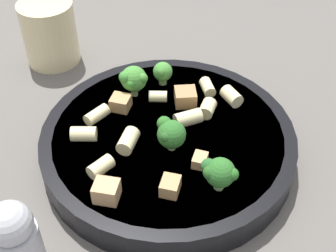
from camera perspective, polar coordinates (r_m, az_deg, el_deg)
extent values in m
plane|color=#5B5651|center=(0.54, 0.00, -3.47)|extent=(2.00, 2.00, 0.00)
cylinder|color=black|center=(0.52, 0.00, -2.18)|extent=(0.28, 0.28, 0.03)
cylinder|color=beige|center=(0.51, 0.00, -1.06)|extent=(0.25, 0.25, 0.01)
torus|color=black|center=(0.51, 0.00, -0.98)|extent=(0.28, 0.28, 0.00)
cylinder|color=#84AD60|center=(0.46, 6.23, -6.96)|extent=(0.01, 0.01, 0.01)
sphere|color=#2D6B28|center=(0.45, 6.38, -5.67)|extent=(0.03, 0.03, 0.03)
sphere|color=#286623|center=(0.44, 7.84, -5.85)|extent=(0.01, 0.01, 0.01)
sphere|color=#275D23|center=(0.44, 5.18, -5.68)|extent=(0.01, 0.01, 0.01)
sphere|color=#28602A|center=(0.45, 4.95, -4.87)|extent=(0.01, 0.01, 0.01)
cylinder|color=#9EC175|center=(0.56, -4.12, 4.36)|extent=(0.01, 0.01, 0.01)
sphere|color=#478E38|center=(0.55, -4.20, 5.76)|extent=(0.03, 0.03, 0.03)
sphere|color=#3E9131|center=(0.54, -4.50, 5.21)|extent=(0.01, 0.01, 0.01)
sphere|color=#438A33|center=(0.54, -3.11, 5.85)|extent=(0.01, 0.01, 0.01)
sphere|color=#3F8935|center=(0.54, -5.26, 5.93)|extent=(0.01, 0.01, 0.01)
cylinder|color=#93B766|center=(0.49, 0.43, -2.29)|extent=(0.01, 0.01, 0.01)
sphere|color=#2D6B28|center=(0.48, 0.44, -1.03)|extent=(0.03, 0.03, 0.03)
sphere|color=#2C6127|center=(0.47, -0.18, -1.27)|extent=(0.01, 0.01, 0.01)
sphere|color=#2E6E27|center=(0.48, 0.01, 0.23)|extent=(0.02, 0.02, 0.02)
cylinder|color=#84AD60|center=(0.58, -0.63, 5.63)|extent=(0.01, 0.01, 0.01)
sphere|color=#478E38|center=(0.57, -0.64, 6.65)|extent=(0.02, 0.02, 0.02)
sphere|color=#407D30|center=(0.56, -0.80, 6.57)|extent=(0.01, 0.01, 0.01)
sphere|color=#437E35|center=(0.58, -0.56, 7.28)|extent=(0.01, 0.01, 0.01)
sphere|color=#3D8C39|center=(0.56, -1.00, 6.29)|extent=(0.01, 0.01, 0.01)
cylinder|color=beige|center=(0.53, -8.59, 1.47)|extent=(0.03, 0.03, 0.01)
cylinder|color=beige|center=(0.52, 2.46, 0.95)|extent=(0.03, 0.03, 0.02)
cylinder|color=beige|center=(0.49, -4.88, -1.81)|extent=(0.03, 0.02, 0.02)
cylinder|color=beige|center=(0.51, -10.23, -0.97)|extent=(0.02, 0.03, 0.02)
cylinder|color=beige|center=(0.56, 4.83, 4.74)|extent=(0.03, 0.02, 0.01)
cylinder|color=beige|center=(0.47, -8.20, -4.95)|extent=(0.03, 0.03, 0.02)
cylinder|color=beige|center=(0.53, 4.83, 2.15)|extent=(0.02, 0.02, 0.02)
cylinder|color=beige|center=(0.55, 7.75, 3.60)|extent=(0.03, 0.03, 0.02)
cylinder|color=beige|center=(0.55, -1.24, 3.62)|extent=(0.02, 0.02, 0.01)
cube|color=tan|center=(0.45, 0.28, -7.35)|extent=(0.02, 0.02, 0.01)
cube|color=tan|center=(0.54, -5.79, 2.84)|extent=(0.02, 0.02, 0.02)
cube|color=#A87A4C|center=(0.55, 2.13, 3.55)|extent=(0.03, 0.03, 0.02)
cube|color=tan|center=(0.48, 3.91, -4.20)|extent=(0.02, 0.01, 0.01)
cube|color=tan|center=(0.45, -7.51, -7.88)|extent=(0.02, 0.02, 0.02)
cylinder|color=beige|center=(0.68, -14.22, 10.97)|extent=(0.07, 0.07, 0.09)
cylinder|color=beige|center=(0.69, -13.99, 9.80)|extent=(0.07, 0.07, 0.06)
sphere|color=#B7B7BC|center=(0.40, -18.74, -11.20)|extent=(0.04, 0.04, 0.04)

